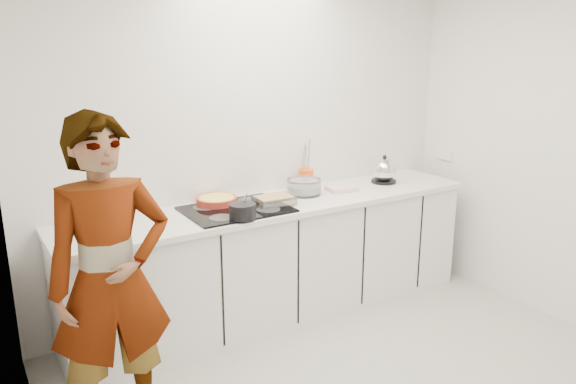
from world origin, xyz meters
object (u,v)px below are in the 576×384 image
tart_dish (217,200)px  kettle (384,171)px  saucepan (242,211)px  utensil_crock (306,178)px  cook (111,281)px  hob (236,209)px  mixing_bowl (304,187)px  baking_dish (274,199)px

tart_dish → kettle: size_ratio=1.31×
saucepan → utensil_crock: saucepan is taller
saucepan → utensil_crock: (0.84, 0.50, 0.01)m
utensil_crock → cook: (-1.84, -0.95, -0.11)m
hob → kettle: 1.42m
tart_dish → mixing_bowl: size_ratio=1.10×
hob → mixing_bowl: (0.64, 0.11, 0.05)m
kettle → baking_dish: bearing=-175.1°
baking_dish → mixing_bowl: mixing_bowl is taller
saucepan → kettle: (1.48, 0.29, 0.04)m
cook → tart_dish: bearing=42.9°
tart_dish → baking_dish: size_ratio=1.16×
kettle → mixing_bowl: bearing=176.8°
baking_dish → utensil_crock: size_ratio=1.93×
hob → tart_dish: tart_dish is taller
mixing_bowl → cook: 1.87m
tart_dish → saucepan: bearing=-89.6°
utensil_crock → cook: cook is taller
tart_dish → utensil_crock: 0.85m
mixing_bowl → kettle: kettle is taller
baking_dish → utensil_crock: (0.49, 0.31, 0.03)m
baking_dish → mixing_bowl: size_ratio=0.95×
utensil_crock → saucepan: bearing=-149.2°
baking_dish → cook: bearing=-154.7°
baking_dish → cook: size_ratio=0.16×
utensil_crock → hob: bearing=-160.2°
baking_dish → kettle: 1.13m
saucepan → baking_dish: (0.35, 0.19, -0.02)m
tart_dish → baking_dish: bearing=-31.1°
tart_dish → mixing_bowl: bearing=-6.2°
saucepan → baking_dish: saucepan is taller
saucepan → utensil_crock: size_ratio=1.42×
mixing_bowl → utensil_crock: bearing=51.7°
hob → tart_dish: 0.20m
baking_dish → kettle: (1.13, 0.10, 0.06)m
hob → baking_dish: bearing=-6.5°
mixing_bowl → baking_dish: bearing=-158.4°
baking_dish → utensil_crock: bearing=32.7°
baking_dish → kettle: kettle is taller
hob → tart_dish: size_ratio=2.16×
utensil_crock → cook: size_ratio=0.08×
saucepan → mixing_bowl: saucepan is taller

